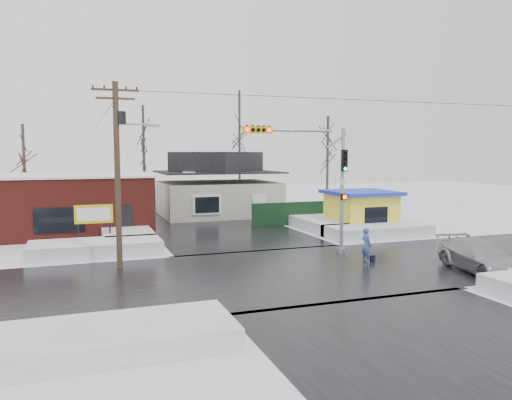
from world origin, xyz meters
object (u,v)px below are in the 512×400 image
object	(u,v)px
kiosk	(361,210)
car	(481,257)
marquee_sign	(94,215)
utility_pole	(119,163)
traffic_signal	(317,173)
pedestrian	(366,245)

from	to	relation	value
kiosk	car	distance (m)	13.27
marquee_sign	kiosk	size ratio (longest dim) A/B	0.55
marquee_sign	kiosk	distance (m)	18.51
utility_pole	traffic_signal	bearing A→B (deg)	-2.95
kiosk	utility_pole	bearing A→B (deg)	-159.56
traffic_signal	utility_pole	size ratio (longest dim) A/B	0.78
utility_pole	pedestrian	bearing A→B (deg)	-14.49
traffic_signal	car	distance (m)	9.10
utility_pole	car	distance (m)	17.79
marquee_sign	car	distance (m)	21.21
marquee_sign	pedestrian	world-z (taller)	marquee_sign
utility_pole	kiosk	bearing A→B (deg)	20.44
car	utility_pole	bearing A→B (deg)	166.49
utility_pole	car	bearing A→B (deg)	-22.75
traffic_signal	car	xyz separation A→B (m)	(5.54, -6.14, -3.80)
traffic_signal	pedestrian	size ratio (longest dim) A/B	3.88
utility_pole	kiosk	distance (m)	18.95
utility_pole	marquee_sign	size ratio (longest dim) A/B	3.53
utility_pole	pedestrian	distance (m)	13.02
traffic_signal	pedestrian	bearing A→B (deg)	-58.42
car	marquee_sign	bearing A→B (deg)	152.51
car	pedestrian	bearing A→B (deg)	147.16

